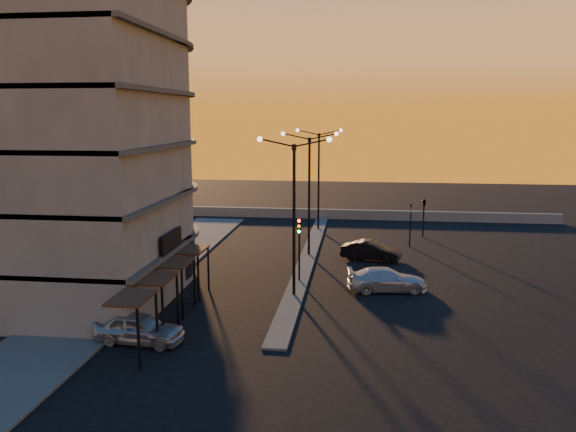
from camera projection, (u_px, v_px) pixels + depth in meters
The scene contains 14 objects.
ground at pixel (294, 296), 33.65m from camera, with size 120.00×120.00×0.00m, color black.
sidewalk_west at pixel (150, 271), 38.84m from camera, with size 5.00×40.00×0.12m, color #4A4A47.
median at pixel (309, 255), 43.40m from camera, with size 1.20×36.00×0.12m, color #4A4A47.
parapet at pixel (341, 214), 58.70m from camera, with size 44.00×0.50×1.00m, color slate.
building at pixel (60, 95), 33.30m from camera, with size 14.35×17.08×25.00m.
streetlamp_near at pixel (294, 204), 32.66m from camera, with size 4.32×0.32×9.51m.
streetlamp_mid at pixel (309, 184), 42.43m from camera, with size 4.32×0.32×9.51m.
streetlamp_far at pixel (319, 171), 52.19m from camera, with size 4.32×0.32×9.51m.
traffic_light_main at pixel (299, 239), 35.94m from camera, with size 0.28×0.44×4.25m.
signal_east_a at pixel (410, 224), 45.99m from camera, with size 0.13×0.16×3.60m.
signal_east_b at pixel (424, 203), 49.50m from camera, with size 0.42×1.99×3.60m.
car_hatchback at pixel (139, 328), 26.65m from camera, with size 1.72×4.28×1.46m, color #A7ABAE.
car_sedan at pixel (371, 251), 41.92m from camera, with size 1.53×4.38×1.44m, color black.
car_wagon at pixel (387, 280), 34.60m from camera, with size 1.98×4.88×1.42m, color silver.
Camera 1 is at (3.70, -32.06, 10.69)m, focal length 35.00 mm.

